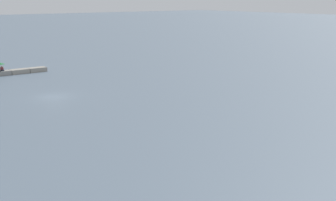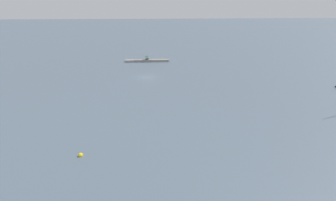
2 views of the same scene
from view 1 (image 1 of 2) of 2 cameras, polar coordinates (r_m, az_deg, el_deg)
The scene contains 4 objects.
ground_plane at distance 53.49m, azimuth -14.30°, elevation 0.46°, with size 500.00×500.00×0.00m, color slate.
seawall_pier at distance 70.25m, azimuth -20.44°, elevation 3.26°, with size 13.72×1.54×0.68m.
person_seated_maroon_left at distance 70.23m, azimuth -20.28°, elevation 3.75°, with size 0.41×0.61×0.73m.
umbrella_open_green at distance 70.02m, azimuth -20.55°, elevation 4.43°, with size 1.40×1.40×1.30m.
Camera 1 is at (20.90, 47.94, 11.24)m, focal length 48.07 mm.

